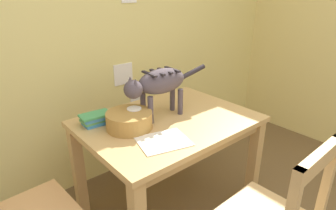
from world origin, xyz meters
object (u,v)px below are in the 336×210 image
magazine (163,141)px  coffee_mug (135,114)px  saucer_bowl (135,122)px  wicker_basket (129,120)px  dining_table (168,132)px  cat (158,84)px  book_stack (97,118)px

magazine → coffee_mug: bearing=104.1°
saucer_bowl → wicker_basket: (-0.05, -0.02, 0.04)m
dining_table → cat: bearing=112.2°
dining_table → wicker_basket: (-0.27, 0.05, 0.15)m
coffee_mug → book_stack: coffee_mug is taller
dining_table → saucer_bowl: bearing=160.8°
cat → coffee_mug: bearing=89.9°
saucer_bowl → wicker_basket: size_ratio=0.75×
magazine → dining_table: bearing=60.2°
dining_table → book_stack: size_ratio=5.21×
coffee_mug → book_stack: size_ratio=0.62×
wicker_basket → book_stack: bearing=123.0°
dining_table → cat: (-0.03, 0.06, 0.33)m
wicker_basket → saucer_bowl: bearing=22.8°
dining_table → cat: cat is taller
coffee_mug → magazine: (-0.01, -0.29, -0.07)m
dining_table → saucer_bowl: saucer_bowl is taller
dining_table → coffee_mug: bearing=160.6°
cat → magazine: (-0.19, -0.28, -0.23)m
cat → saucer_bowl: bearing=90.0°
coffee_mug → wicker_basket: 0.06m
coffee_mug → book_stack: 0.25m
dining_table → coffee_mug: (-0.21, 0.07, 0.17)m
cat → magazine: cat is taller
dining_table → cat: 0.34m
cat → wicker_basket: 0.30m
dining_table → book_stack: 0.48m
saucer_bowl → dining_table: bearing=-19.2°
coffee_mug → magazine: coffee_mug is taller
saucer_bowl → wicker_basket: wicker_basket is taller
book_stack → wicker_basket: bearing=-57.0°
cat → saucer_bowl: 0.29m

